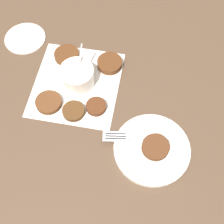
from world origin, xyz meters
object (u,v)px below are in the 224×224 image
at_px(sauce_bowl, 77,76).
at_px(fritter_on_plate, 155,147).
at_px(fork, 129,137).
at_px(extra_saucer, 25,38).
at_px(serving_plate, 152,149).

distance_m(sauce_bowl, fritter_on_plate, 0.31).
xyz_separation_m(fork, extra_saucer, (0.27, 0.41, -0.02)).
xyz_separation_m(serving_plate, fritter_on_plate, (-0.00, -0.01, 0.02)).
distance_m(sauce_bowl, extra_saucer, 0.25).
bearing_deg(fritter_on_plate, fork, 78.84).
bearing_deg(extra_saucer, fritter_on_plate, -120.63).
bearing_deg(fork, extra_saucer, 56.44).
relative_size(sauce_bowl, serving_plate, 0.55).
xyz_separation_m(sauce_bowl, fritter_on_plate, (-0.16, -0.26, -0.00)).
distance_m(sauce_bowl, fork, 0.24).
bearing_deg(serving_plate, extra_saucer, 59.06).
bearing_deg(fork, serving_plate, -101.65).
distance_m(fork, extra_saucer, 0.49).
distance_m(serving_plate, fork, 0.07).
bearing_deg(sauce_bowl, fritter_on_plate, -122.01).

